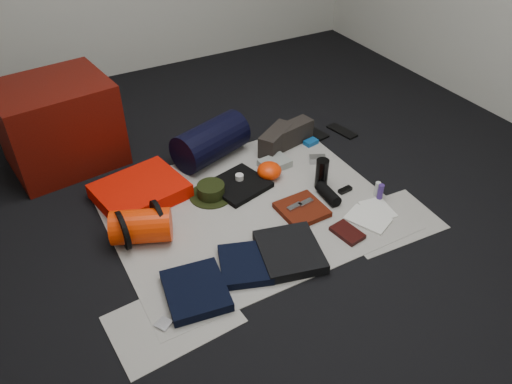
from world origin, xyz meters
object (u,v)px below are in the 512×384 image
red_cabinet (59,124)px  compact_camera (317,159)px  stuff_sack (141,226)px  sleeping_pad (140,191)px  navy_duffel (211,141)px  water_bottle (322,174)px  paperback_book (347,233)px

red_cabinet → compact_camera: bearing=-36.9°
red_cabinet → stuff_sack: bearing=-86.5°
sleeping_pad → navy_duffel: size_ratio=1.00×
water_bottle → paperback_book: (-0.13, -0.44, -0.09)m
red_cabinet → sleeping_pad: (0.30, -0.63, -0.23)m
sleeping_pad → compact_camera: size_ratio=4.69×
stuff_sack → compact_camera: (1.28, 0.16, -0.07)m
sleeping_pad → compact_camera: 1.19m
compact_camera → red_cabinet: bearing=176.8°
red_cabinet → paperback_book: size_ratio=3.80×
red_cabinet → compact_camera: 1.71m
stuff_sack → paperback_book: bearing=-27.1°
stuff_sack → compact_camera: bearing=7.2°
compact_camera → paperback_book: (-0.27, -0.68, -0.01)m
navy_duffel → stuff_sack: bearing=-159.4°
navy_duffel → compact_camera: navy_duffel is taller
sleeping_pad → paperback_book: (0.90, -0.89, -0.03)m
sleeping_pad → compact_camera: (1.17, -0.21, -0.02)m
red_cabinet → navy_duffel: red_cabinet is taller
stuff_sack → water_bottle: 1.14m
compact_camera → water_bottle: bearing=-93.8°
navy_duffel → paperback_book: navy_duffel is taller
water_bottle → compact_camera: water_bottle is taller
stuff_sack → paperback_book: 1.14m
stuff_sack → compact_camera: 1.29m
water_bottle → paperback_book: 0.47m
red_cabinet → stuff_sack: 1.04m
stuff_sack → sleeping_pad: bearing=73.4°
paperback_book → navy_duffel: bearing=98.5°
sleeping_pad → water_bottle: size_ratio=2.53×
water_bottle → sleeping_pad: bearing=156.3°
navy_duffel → water_bottle: 0.79m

